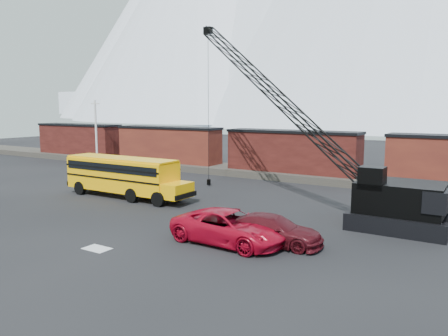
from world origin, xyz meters
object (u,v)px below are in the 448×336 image
object	(u,v)px
maroon_suv	(273,230)
crawler_crane	(277,96)
school_bus	(124,175)
red_pickup	(229,227)

from	to	relation	value
maroon_suv	crawler_crane	size ratio (longest dim) A/B	0.26
school_bus	crawler_crane	distance (m)	13.46
school_bus	maroon_suv	world-z (taller)	school_bus
school_bus	red_pickup	bearing A→B (deg)	-23.47
red_pickup	school_bus	bearing A→B (deg)	68.76
school_bus	crawler_crane	world-z (taller)	crawler_crane
crawler_crane	red_pickup	bearing A→B (deg)	-77.23
crawler_crane	maroon_suv	bearing A→B (deg)	-65.21
maroon_suv	crawler_crane	bearing A→B (deg)	19.60
school_bus	maroon_suv	xyz separation A→B (m)	(15.33, -4.68, -1.02)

